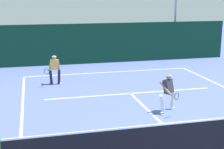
% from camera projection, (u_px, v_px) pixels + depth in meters
% --- Properties ---
extents(court_line_baseline_far, '(9.96, 0.10, 0.01)m').
position_uv_depth(court_line_baseline_far, '(108.00, 72.00, 20.10)').
color(court_line_baseline_far, white).
rests_on(court_line_baseline_far, ground_plane).
extents(court_line_service, '(8.12, 0.10, 0.01)m').
position_uv_depth(court_line_service, '(130.00, 93.00, 15.74)').
color(court_line_service, white).
rests_on(court_line_service, ground_plane).
extents(court_line_centre, '(0.10, 6.40, 0.01)m').
position_uv_depth(court_line_centre, '(154.00, 116.00, 12.82)').
color(court_line_centre, white).
rests_on(court_line_centre, ground_plane).
extents(tennis_net, '(10.91, 0.09, 1.05)m').
position_uv_depth(tennis_net, '(193.00, 136.00, 9.68)').
color(tennis_net, '#1E4723').
rests_on(tennis_net, ground_plane).
extents(player_near, '(0.95, 1.06, 1.56)m').
position_uv_depth(player_near, '(168.00, 91.00, 13.11)').
color(player_near, silver).
rests_on(player_near, ground_plane).
extents(player_far, '(0.92, 0.82, 1.54)m').
position_uv_depth(player_far, '(54.00, 69.00, 17.22)').
color(player_far, black).
rests_on(player_far, ground_plane).
extents(back_fence_windscreen, '(18.81, 0.12, 2.74)m').
position_uv_depth(back_fence_windscreen, '(98.00, 43.00, 22.56)').
color(back_fence_windscreen, '#0D3524').
rests_on(back_fence_windscreen, ground_plane).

